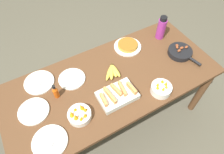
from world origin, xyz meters
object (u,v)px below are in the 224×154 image
object	(u,v)px
skillet	(180,52)
empty_plate_far_right	(34,111)
empty_plate_near_front	(72,79)
fruit_bowl_mango	(161,89)
fruit_bowl_citrus	(79,115)
hot_sauce_bottle	(55,92)
melon_tray	(117,95)
water_bottle	(161,28)
frittata_plate_center	(128,46)
empty_plate_far_left	(50,142)
empty_plate_mid_edge	(39,82)
banana_bunch	(113,71)

from	to	relation	value
skillet	empty_plate_far_right	size ratio (longest dim) A/B	1.43
empty_plate_near_front	fruit_bowl_mango	bearing A→B (deg)	-38.95
fruit_bowl_mango	fruit_bowl_citrus	distance (m)	0.69
empty_plate_near_front	hot_sauce_bottle	size ratio (longest dim) A/B	1.58
melon_tray	water_bottle	distance (m)	0.86
frittata_plate_center	empty_plate_far_left	distance (m)	1.12
empty_plate_mid_edge	fruit_bowl_mango	world-z (taller)	fruit_bowl_mango
melon_tray	skillet	bearing A→B (deg)	8.76
empty_plate_far_left	water_bottle	bearing A→B (deg)	20.19
melon_tray	empty_plate_far_right	xyz separation A→B (m)	(-0.63, 0.21, -0.02)
banana_bunch	empty_plate_far_right	world-z (taller)	banana_bunch
frittata_plate_center	fruit_bowl_citrus	size ratio (longest dim) A/B	1.49
frittata_plate_center	fruit_bowl_citrus	bearing A→B (deg)	-147.55
melon_tray	empty_plate_far_left	xyz separation A→B (m)	(-0.60, -0.09, -0.02)
hot_sauce_bottle	empty_plate_far_left	bearing A→B (deg)	-117.66
empty_plate_far_left	empty_plate_mid_edge	world-z (taller)	same
banana_bunch	skillet	world-z (taller)	skillet
fruit_bowl_citrus	hot_sauce_bottle	distance (m)	0.28
empty_plate_far_right	empty_plate_far_left	bearing A→B (deg)	-84.08
fruit_bowl_mango	hot_sauce_bottle	xyz separation A→B (m)	(-0.77, 0.38, 0.03)
empty_plate_near_front	water_bottle	bearing A→B (deg)	3.54
fruit_bowl_citrus	water_bottle	xyz separation A→B (m)	(1.09, 0.42, 0.08)
frittata_plate_center	fruit_bowl_mango	distance (m)	0.58
empty_plate_near_front	fruit_bowl_mango	size ratio (longest dim) A/B	1.37
empty_plate_mid_edge	water_bottle	size ratio (longest dim) A/B	1.04
hot_sauce_bottle	empty_plate_mid_edge	bearing A→B (deg)	113.23
empty_plate_mid_edge	fruit_bowl_citrus	distance (m)	0.50
melon_tray	banana_bunch	bearing A→B (deg)	68.45
water_bottle	hot_sauce_bottle	xyz separation A→B (m)	(-1.18, -0.16, -0.05)
water_bottle	empty_plate_mid_edge	bearing A→B (deg)	178.08
empty_plate_mid_edge	water_bottle	world-z (taller)	water_bottle
banana_bunch	hot_sauce_bottle	xyz separation A→B (m)	(-0.52, 0.01, 0.04)
banana_bunch	frittata_plate_center	size ratio (longest dim) A/B	0.65
banana_bunch	empty_plate_mid_edge	size ratio (longest dim) A/B	0.68
banana_bunch	water_bottle	distance (m)	0.69
banana_bunch	fruit_bowl_citrus	distance (m)	0.50
melon_tray	empty_plate_far_right	world-z (taller)	melon_tray
skillet	frittata_plate_center	size ratio (longest dim) A/B	1.28
skillet	empty_plate_mid_edge	size ratio (longest dim) A/B	1.34
fruit_bowl_citrus	water_bottle	size ratio (longest dim) A/B	0.73
skillet	frittata_plate_center	bearing A→B (deg)	-141.15
empty_plate_far_left	fruit_bowl_citrus	xyz separation A→B (m)	(0.26, 0.07, 0.03)
skillet	empty_plate_near_front	distance (m)	1.05
skillet	hot_sauce_bottle	size ratio (longest dim) A/B	2.33
melon_tray	water_bottle	size ratio (longest dim) A/B	1.26
empty_plate_far_right	water_bottle	size ratio (longest dim) A/B	0.98
banana_bunch	hot_sauce_bottle	size ratio (longest dim) A/B	1.18
frittata_plate_center	banana_bunch	bearing A→B (deg)	-144.55
frittata_plate_center	empty_plate_far_right	bearing A→B (deg)	-166.64
empty_plate_mid_edge	fruit_bowl_mango	distance (m)	1.04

